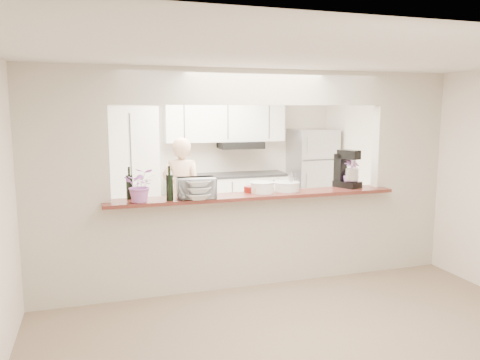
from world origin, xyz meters
name	(u,v)px	position (x,y,z in m)	size (l,w,h in m)	color
floor	(253,283)	(0.00, 0.00, 0.00)	(6.00, 6.00, 0.00)	gray
tile_overlay	(220,247)	(0.00, 1.55, 0.01)	(5.00, 2.90, 0.01)	silver
partition	(254,160)	(0.00, 0.00, 1.48)	(5.00, 0.15, 2.50)	beige
bar_counter	(254,236)	(0.00, 0.00, 0.58)	(3.40, 0.38, 1.09)	beige
kitchen_cabinets	(191,174)	(-0.19, 2.72, 0.97)	(3.15, 0.62, 2.25)	white
refrigerator	(312,176)	(2.05, 2.65, 0.85)	(0.75, 0.70, 1.70)	#A9A9AE
flower_left	(141,185)	(-1.30, -0.15, 1.27)	(0.33, 0.28, 0.36)	#CE6DBA
wine_bottle_a	(129,186)	(-1.40, 0.07, 1.23)	(0.07, 0.07, 0.35)	black
wine_bottle_b	(170,187)	(-1.00, -0.15, 1.24)	(0.07, 0.07, 0.37)	black
toaster_oven	(196,188)	(-0.70, -0.10, 1.20)	(0.41, 0.28, 0.23)	#B4B4B9
serving_bowls	(198,190)	(-0.70, -0.17, 1.19)	(0.28, 0.28, 0.21)	white
plate_stack_a	(262,187)	(0.10, 0.00, 1.15)	(0.27, 0.27, 0.13)	white
plate_stack_b	(286,186)	(0.42, 0.03, 1.14)	(0.31, 0.31, 0.11)	white
red_bowl	(250,189)	(-0.02, 0.08, 1.12)	(0.15, 0.15, 0.07)	maroon
tan_bowl	(259,190)	(0.05, -0.03, 1.12)	(0.15, 0.15, 0.07)	beige
utensil_caddy	(288,183)	(0.45, 0.05, 1.18)	(0.23, 0.14, 0.21)	silver
stand_mixer	(347,170)	(1.24, 0.06, 1.30)	(0.31, 0.36, 0.47)	black
flower_right	(351,173)	(1.30, 0.05, 1.27)	(0.20, 0.20, 0.35)	#C974D8
person	(182,193)	(-0.53, 1.72, 0.82)	(0.60, 0.39, 1.64)	#DEB290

